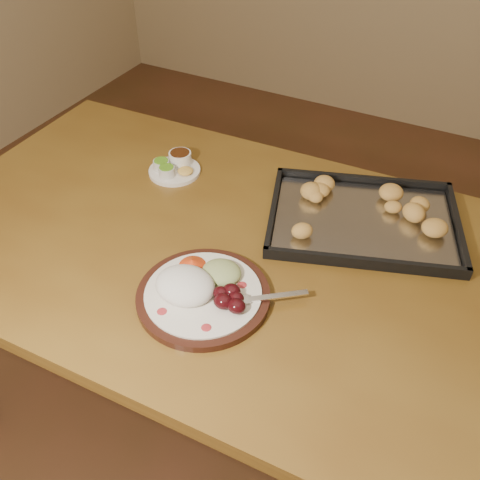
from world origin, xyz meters
The scene contains 5 objects.
ground centered at (0.00, 0.00, 0.00)m, with size 4.00×4.00×0.00m, color brown.
dining_table centered at (-0.09, -0.22, 0.65)m, with size 1.52×0.93×0.75m.
dinner_plate centered at (-0.03, -0.39, 0.77)m, with size 0.34×0.28×0.07m.
condiment_saucer centered at (-0.34, -0.02, 0.77)m, with size 0.14×0.14×0.05m.
baking_tray centered at (0.19, 0.00, 0.76)m, with size 0.54×0.47×0.05m.
Camera 1 is at (0.40, -1.05, 1.59)m, focal length 40.00 mm.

